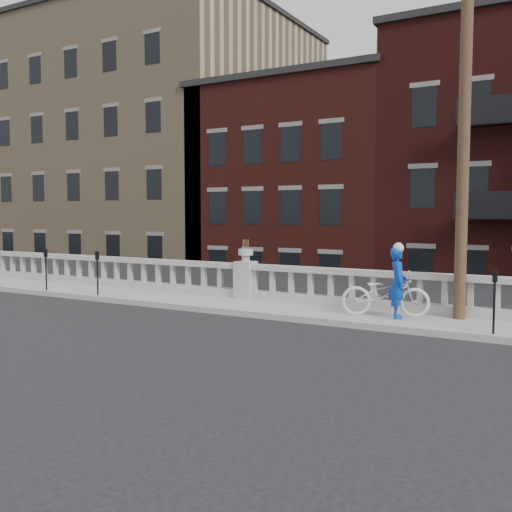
{
  "coord_description": "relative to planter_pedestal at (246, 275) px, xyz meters",
  "views": [
    {
      "loc": [
        8.69,
        -10.62,
        2.69
      ],
      "look_at": [
        0.78,
        3.2,
        1.49
      ],
      "focal_mm": 40.0,
      "sensor_mm": 36.0,
      "label": 1
    }
  ],
  "objects": [
    {
      "name": "ground",
      "position": [
        0.0,
        -3.95,
        -0.83
      ],
      "size": [
        120.0,
        120.0,
        0.0
      ],
      "primitive_type": "plane",
      "color": "black",
      "rests_on": "ground"
    },
    {
      "name": "sidewalk",
      "position": [
        0.0,
        -0.95,
        -0.76
      ],
      "size": [
        32.0,
        2.2,
        0.15
      ],
      "primitive_type": "cube",
      "color": "#99958D",
      "rests_on": "ground"
    },
    {
      "name": "balustrade",
      "position": [
        0.0,
        0.0,
        -0.19
      ],
      "size": [
        28.0,
        0.34,
        1.03
      ],
      "color": "#99958D",
      "rests_on": "sidewalk"
    },
    {
      "name": "planter_pedestal",
      "position": [
        0.0,
        0.0,
        0.0
      ],
      "size": [
        0.55,
        0.55,
        1.76
      ],
      "color": "#99958D",
      "rests_on": "sidewalk"
    },
    {
      "name": "lower_level",
      "position": [
        0.56,
        19.09,
        1.8
      ],
      "size": [
        80.0,
        44.0,
        20.8
      ],
      "color": "#605E59",
      "rests_on": "ground"
    },
    {
      "name": "utility_pole",
      "position": [
        6.2,
        -0.35,
        4.41
      ],
      "size": [
        1.6,
        0.28,
        10.0
      ],
      "color": "#422D1E",
      "rests_on": "sidewalk"
    },
    {
      "name": "parking_meter_b",
      "position": [
        -6.59,
        -1.8,
        0.17
      ],
      "size": [
        0.1,
        0.09,
        1.36
      ],
      "color": "black",
      "rests_on": "sidewalk"
    },
    {
      "name": "parking_meter_c",
      "position": [
        -4.27,
        -1.8,
        0.17
      ],
      "size": [
        0.1,
        0.09,
        1.36
      ],
      "color": "black",
      "rests_on": "sidewalk"
    },
    {
      "name": "parking_meter_d",
      "position": [
        7.15,
        -1.8,
        0.17
      ],
      "size": [
        0.1,
        0.09,
        1.36
      ],
      "color": "black",
      "rests_on": "sidewalk"
    },
    {
      "name": "bicycle",
      "position": [
        4.54,
        -0.89,
        -0.12
      ],
      "size": [
        2.26,
        1.35,
        1.12
      ],
      "primitive_type": "imported",
      "rotation": [
        0.0,
        0.0,
        1.88
      ],
      "color": "silver",
      "rests_on": "sidewalk"
    },
    {
      "name": "cyclist",
      "position": [
        4.88,
        -1.0,
        0.18
      ],
      "size": [
        0.61,
        0.74,
        1.72
      ],
      "primitive_type": "imported",
      "rotation": [
        0.0,
        0.0,
        1.95
      ],
      "color": "#0C3CB6",
      "rests_on": "sidewalk"
    }
  ]
}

